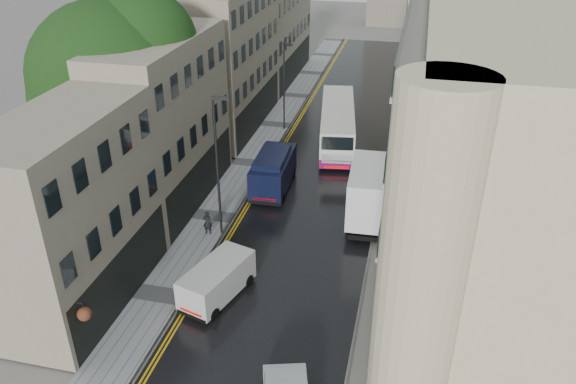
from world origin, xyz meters
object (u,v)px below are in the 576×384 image
at_px(cream_bus, 322,140).
at_px(navy_van, 252,181).
at_px(tree_near, 112,105).
at_px(white_lorry, 349,202).
at_px(lamp_post_far, 284,88).
at_px(pedestrian, 207,223).
at_px(white_van, 185,292).
at_px(tree_far, 194,62).
at_px(lamp_post_near, 217,169).

distance_m(cream_bus, navy_van, 8.55).
xyz_separation_m(tree_near, white_lorry, (15.38, -0.29, -4.97)).
relative_size(cream_bus, lamp_post_far, 1.53).
bearing_deg(pedestrian, white_van, 98.80).
bearing_deg(lamp_post_far, tree_far, -147.28).
height_order(tree_near, pedestrian, tree_near).
height_order(pedestrian, lamp_post_far, lamp_post_far).
distance_m(cream_bus, pedestrian, 13.61).
distance_m(white_lorry, white_van, 11.78).
bearing_deg(lamp_post_far, pedestrian, -73.74).
bearing_deg(cream_bus, navy_van, -122.06).
bearing_deg(pedestrian, tree_near, -24.50).
xyz_separation_m(cream_bus, pedestrian, (-4.84, -12.70, -0.70)).
height_order(pedestrian, lamp_post_near, lamp_post_near).
distance_m(white_van, lamp_post_near, 7.93).
bearing_deg(white_lorry, lamp_post_far, 114.73).
relative_size(tree_near, pedestrian, 8.90).
distance_m(tree_far, lamp_post_far, 7.89).
xyz_separation_m(white_lorry, pedestrian, (-8.36, -2.60, -1.07)).
bearing_deg(pedestrian, tree_far, -69.17).
relative_size(white_lorry, navy_van, 1.30).
bearing_deg(navy_van, tree_far, 124.45).
relative_size(tree_near, lamp_post_far, 1.84).
xyz_separation_m(tree_far, cream_bus, (11.56, -3.20, -4.63)).
xyz_separation_m(tree_near, tree_far, (0.30, 13.00, -0.72)).
bearing_deg(tree_far, cream_bus, -15.47).
relative_size(navy_van, lamp_post_near, 0.65).
bearing_deg(white_van, cream_bus, 96.34).
height_order(tree_near, lamp_post_near, tree_near).
xyz_separation_m(tree_near, pedestrian, (7.02, -2.90, -6.05)).
relative_size(cream_bus, lamp_post_near, 1.31).
distance_m(tree_near, pedestrian, 9.71).
bearing_deg(pedestrian, navy_van, -108.36).
height_order(white_van, pedestrian, white_van).
bearing_deg(cream_bus, tree_far, 156.06).
height_order(cream_bus, navy_van, cream_bus).
xyz_separation_m(white_lorry, white_van, (-7.05, -9.39, -0.94)).
relative_size(navy_van, lamp_post_far, 0.76).
bearing_deg(navy_van, tree_near, -168.86).
distance_m(tree_near, tree_far, 13.02).
distance_m(cream_bus, lamp_post_far, 7.04).
distance_m(tree_far, cream_bus, 12.86).
xyz_separation_m(cream_bus, white_van, (-3.53, -19.48, -0.57)).
xyz_separation_m(white_lorry, navy_van, (-6.94, 2.26, -0.49)).
bearing_deg(white_van, white_lorry, 69.71).
bearing_deg(tree_near, navy_van, 13.12).
height_order(tree_far, navy_van, tree_far).
relative_size(cream_bus, navy_van, 2.02).
xyz_separation_m(white_van, navy_van, (0.11, 11.65, 0.45)).
relative_size(tree_far, navy_van, 2.18).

